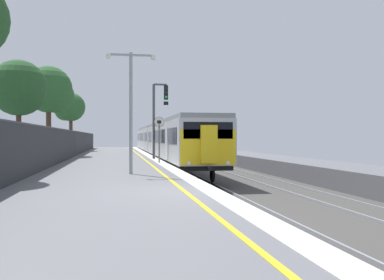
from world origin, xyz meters
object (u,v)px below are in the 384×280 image
at_px(background_tree_centre, 20,90).
at_px(commuter_train_at_platform, 163,140).
at_px(background_tree_right, 51,92).
at_px(platform_lamp_mid, 131,101).
at_px(speed_limit_sign, 159,134).
at_px(signal_gantry, 158,112).
at_px(background_tree_left, 69,108).

bearing_deg(background_tree_centre, commuter_train_at_platform, 53.89).
bearing_deg(background_tree_right, commuter_train_at_platform, 25.03).
xyz_separation_m(platform_lamp_mid, background_tree_right, (-5.80, 18.41, 2.23)).
distance_m(speed_limit_sign, platform_lamp_mid, 7.63).
bearing_deg(speed_limit_sign, background_tree_right, 124.59).
bearing_deg(speed_limit_sign, signal_gantry, 85.72).
bearing_deg(background_tree_right, background_tree_left, 90.12).
relative_size(commuter_train_at_platform, background_tree_left, 6.37).
relative_size(signal_gantry, background_tree_centre, 0.86).
bearing_deg(background_tree_right, platform_lamp_mid, -72.50).
bearing_deg(speed_limit_sign, commuter_train_at_platform, 83.24).
height_order(background_tree_left, background_tree_right, background_tree_right).
bearing_deg(background_tree_left, signal_gantry, -67.97).
xyz_separation_m(commuter_train_at_platform, platform_lamp_mid, (-3.71, -22.85, 1.69)).
bearing_deg(signal_gantry, background_tree_left, 112.03).
xyz_separation_m(speed_limit_sign, background_tree_right, (-7.67, 11.12, 3.48)).
distance_m(commuter_train_at_platform, platform_lamp_mid, 23.21).
relative_size(signal_gantry, speed_limit_sign, 1.95).
xyz_separation_m(speed_limit_sign, platform_lamp_mid, (-1.87, -7.29, 1.24)).
xyz_separation_m(background_tree_left, background_tree_centre, (-0.41, -22.86, -0.45)).
bearing_deg(commuter_train_at_platform, background_tree_left, 135.98).
relative_size(background_tree_left, background_tree_centre, 1.07).
relative_size(signal_gantry, background_tree_right, 0.72).
height_order(signal_gantry, speed_limit_sign, signal_gantry).
distance_m(signal_gantry, platform_lamp_mid, 12.36).
bearing_deg(commuter_train_at_platform, background_tree_right, -154.97).
height_order(signal_gantry, background_tree_right, background_tree_right).
bearing_deg(commuter_train_at_platform, background_tree_centre, -126.11).
bearing_deg(background_tree_left, background_tree_right, -89.88).
distance_m(platform_lamp_mid, background_tree_right, 19.43).
xyz_separation_m(commuter_train_at_platform, speed_limit_sign, (-1.85, -15.56, 0.44)).
relative_size(signal_gantry, platform_lamp_mid, 1.06).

